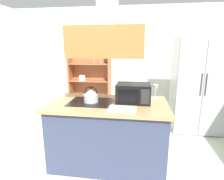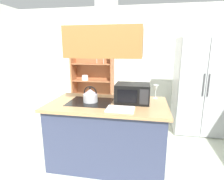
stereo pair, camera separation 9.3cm
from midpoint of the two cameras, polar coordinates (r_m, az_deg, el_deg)
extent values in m
plane|color=beige|center=(2.71, -7.04, -24.12)|extent=(7.80, 7.80, 0.00)
cube|color=silver|center=(5.12, 1.46, 9.93)|extent=(6.00, 0.12, 2.70)
cube|color=#333A57|center=(2.67, -2.13, -13.71)|extent=(1.53, 0.82, 0.86)
cube|color=tan|center=(2.50, -2.22, -4.49)|extent=(1.61, 0.90, 0.04)
cube|color=black|center=(2.55, -7.60, -3.76)|extent=(0.60, 0.48, 0.00)
cube|color=olive|center=(2.39, -2.40, 14.61)|extent=(0.90, 0.70, 0.36)
cube|color=silver|center=(3.96, 24.37, 1.43)|extent=(0.90, 0.72, 1.83)
cube|color=#B4BBBA|center=(3.55, 22.50, 0.35)|extent=(0.44, 0.03, 1.79)
cube|color=#B6B9BB|center=(3.68, 29.29, 0.11)|extent=(0.44, 0.03, 1.79)
cylinder|color=#4C4C51|center=(3.55, 25.63, 1.58)|extent=(0.02, 0.02, 0.40)
cylinder|color=#4C4C51|center=(3.58, 26.85, 1.52)|extent=(0.02, 0.02, 0.40)
cube|color=#A5623C|center=(5.23, -13.39, 5.02)|extent=(0.04, 0.40, 1.86)
cube|color=#A5623C|center=(4.93, -1.27, 4.90)|extent=(0.04, 0.40, 1.86)
cube|color=#A5623C|center=(5.01, -7.83, 15.40)|extent=(1.15, 0.40, 0.03)
cube|color=#A5623C|center=(5.25, -7.22, -4.66)|extent=(1.15, 0.40, 0.08)
cube|color=#A5623C|center=(5.24, -6.95, 5.29)|extent=(1.15, 0.02, 1.86)
cube|color=#A5623C|center=(5.08, -7.44, 2.92)|extent=(1.07, 0.36, 0.02)
cube|color=#A5623C|center=(5.02, -7.60, 8.14)|extent=(1.07, 0.36, 0.02)
cylinder|color=white|center=(5.09, -9.86, 3.27)|extent=(0.18, 0.18, 0.05)
cylinder|color=white|center=(5.08, -9.88, 3.77)|extent=(0.17, 0.17, 0.05)
cylinder|color=white|center=(5.08, -9.90, 4.27)|extent=(0.16, 0.16, 0.05)
cylinder|color=silver|center=(4.94, -6.20, 8.94)|extent=(0.01, 0.01, 0.12)
cone|color=silver|center=(4.94, -6.23, 10.09)|extent=(0.07, 0.07, 0.08)
cylinder|color=silver|center=(4.90, -4.09, 8.94)|extent=(0.01, 0.01, 0.12)
cone|color=silver|center=(4.89, -4.11, 10.11)|extent=(0.07, 0.07, 0.08)
cylinder|color=#B9B7BF|center=(2.54, -7.63, -2.54)|extent=(0.20, 0.20, 0.11)
cone|color=#BEB0C7|center=(2.51, -7.70, -0.57)|extent=(0.19, 0.19, 0.07)
sphere|color=black|center=(2.50, -7.73, 0.54)|extent=(0.03, 0.03, 0.03)
torus|color=black|center=(2.52, -7.69, -0.90)|extent=(0.19, 0.02, 0.19)
cube|color=white|center=(2.22, 2.00, -6.00)|extent=(0.34, 0.25, 0.02)
cube|color=black|center=(2.51, 5.61, -0.95)|extent=(0.46, 0.34, 0.26)
cube|color=black|center=(2.34, 4.06, -1.93)|extent=(0.26, 0.01, 0.17)
cube|color=#262628|center=(2.34, 9.24, -2.11)|extent=(0.11, 0.01, 0.20)
cylinder|color=silver|center=(2.79, 12.46, -2.42)|extent=(0.06, 0.06, 0.01)
cylinder|color=silver|center=(2.78, 12.52, -1.27)|extent=(0.01, 0.01, 0.11)
cone|color=silver|center=(2.76, 12.62, 0.74)|extent=(0.08, 0.08, 0.09)
camera|label=1|loc=(0.05, -90.95, -0.22)|focal=29.13mm
camera|label=2|loc=(0.05, 89.05, 0.22)|focal=29.13mm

